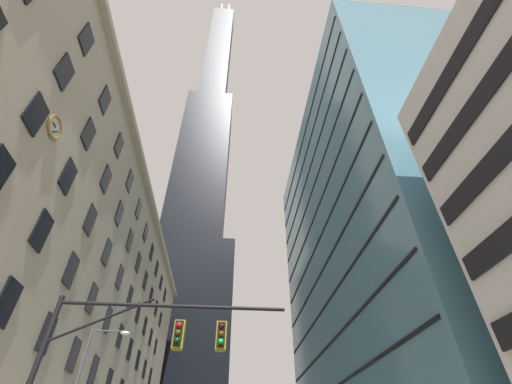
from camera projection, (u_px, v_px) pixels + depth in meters
station_building at (40, 303)px, 33.88m from camera, size 16.68×63.86×29.61m
dark_skyscraper at (198, 202)px, 105.07m from camera, size 24.00×24.00×216.57m
glass_office_midrise at (390, 248)px, 43.53m from camera, size 19.48×40.85×47.94m
traffic_signal_mast at (142, 353)px, 12.18m from camera, size 9.01×0.63×7.03m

